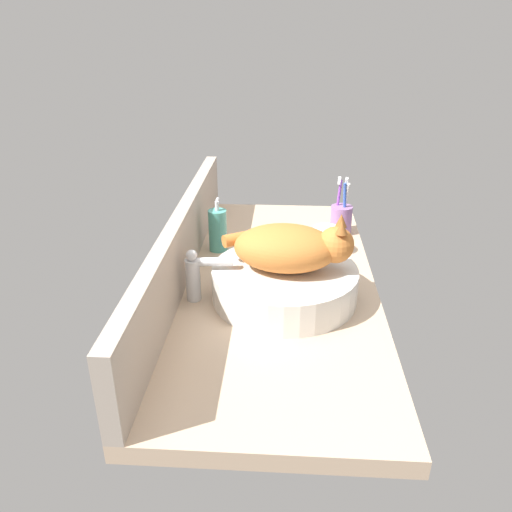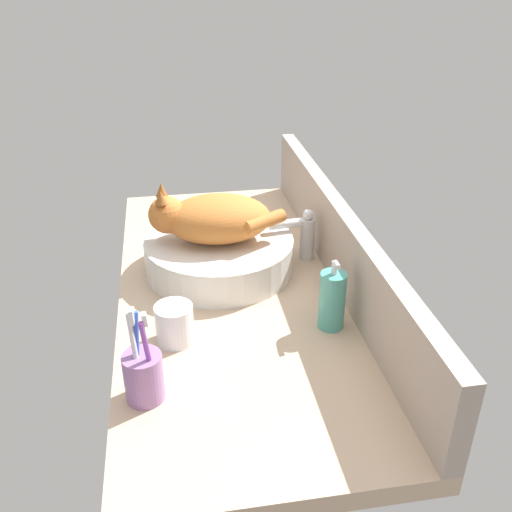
% 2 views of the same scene
% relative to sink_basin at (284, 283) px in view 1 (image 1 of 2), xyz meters
% --- Properties ---
extents(ground_plane, '(1.19, 0.54, 0.04)m').
position_rel_sink_basin_xyz_m(ground_plane, '(0.09, 0.03, -0.06)').
color(ground_plane, tan).
extents(backsplash_panel, '(1.19, 0.04, 0.18)m').
position_rel_sink_basin_xyz_m(backsplash_panel, '(0.09, 0.28, 0.05)').
color(backsplash_panel, '#AD9E8E').
rests_on(backsplash_panel, ground_plane).
extents(sink_basin, '(0.36, 0.36, 0.08)m').
position_rel_sink_basin_xyz_m(sink_basin, '(0.00, 0.00, 0.00)').
color(sink_basin, silver).
rests_on(sink_basin, ground_plane).
extents(cat, '(0.19, 0.32, 0.14)m').
position_rel_sink_basin_xyz_m(cat, '(-0.00, -0.01, 0.10)').
color(cat, '#CC7533').
rests_on(cat, sink_basin).
extents(faucet, '(0.04, 0.12, 0.14)m').
position_rel_sink_basin_xyz_m(faucet, '(-0.02, 0.21, 0.03)').
color(faucet, silver).
rests_on(faucet, ground_plane).
extents(soap_dispenser, '(0.05, 0.05, 0.16)m').
position_rel_sink_basin_xyz_m(soap_dispenser, '(0.28, 0.20, 0.02)').
color(soap_dispenser, teal).
rests_on(soap_dispenser, ground_plane).
extents(toothbrush_cup, '(0.07, 0.07, 0.19)m').
position_rel_sink_basin_xyz_m(toothbrush_cup, '(0.43, -0.18, 0.01)').
color(toothbrush_cup, '#996BA8').
rests_on(toothbrush_cup, ground_plane).
extents(water_glass, '(0.08, 0.08, 0.08)m').
position_rel_sink_basin_xyz_m(water_glass, '(0.27, -0.12, -0.01)').
color(water_glass, white).
rests_on(water_glass, ground_plane).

